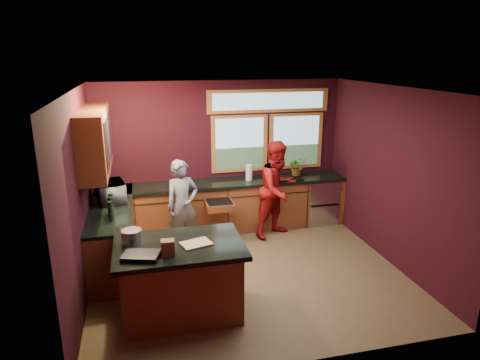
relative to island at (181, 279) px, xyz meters
name	(u,v)px	position (x,y,z in m)	size (l,w,h in m)	color
floor	(248,273)	(1.07, 0.79, -0.48)	(4.50, 4.50, 0.00)	brown
room_shell	(202,153)	(0.47, 1.12, 1.32)	(4.52, 4.02, 2.71)	black
back_counter	(235,205)	(1.27, 2.49, -0.01)	(4.50, 0.64, 0.93)	brown
left_counter	(113,234)	(-0.88, 1.64, -0.01)	(0.64, 2.30, 0.93)	brown
island	(181,279)	(0.00, 0.00, 0.00)	(1.55, 1.05, 0.95)	brown
person_grey	(182,206)	(0.24, 1.86, 0.28)	(0.56, 0.37, 1.53)	slate
person_red	(278,189)	(1.93, 2.04, 0.38)	(0.84, 0.65, 1.72)	maroon
microwave	(112,192)	(-0.85, 1.86, 0.61)	(0.57, 0.38, 0.31)	#999999
potted_plant	(297,167)	(2.48, 2.54, 0.63)	(0.32, 0.28, 0.36)	#999999
paper_towel	(249,173)	(1.52, 2.49, 0.59)	(0.12, 0.12, 0.28)	silver
cutting_board	(196,244)	(0.20, -0.05, 0.48)	(0.35, 0.25, 0.02)	tan
stock_pot	(132,237)	(-0.55, 0.15, 0.56)	(0.24, 0.24, 0.18)	silver
paper_bag	(168,248)	(-0.15, -0.25, 0.56)	(0.15, 0.12, 0.18)	brown
black_tray	(141,256)	(-0.45, -0.25, 0.49)	(0.40, 0.28, 0.05)	black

